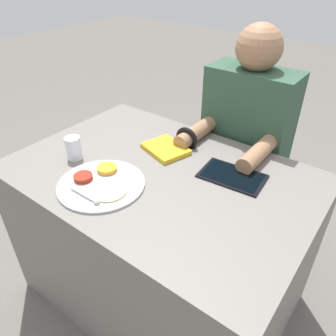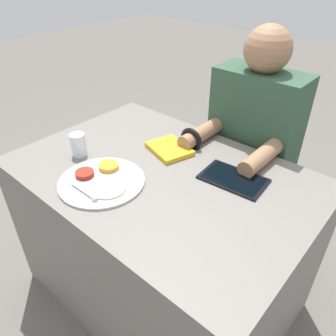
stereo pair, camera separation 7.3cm
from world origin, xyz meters
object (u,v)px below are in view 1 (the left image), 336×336
(tablet_device, at_px, (232,176))
(thali_tray, at_px, (101,183))
(person_diner, at_px, (242,161))
(red_notebook, at_px, (166,149))
(drinking_glass, at_px, (74,148))

(tablet_device, bearing_deg, thali_tray, -136.93)
(thali_tray, relative_size, person_diner, 0.26)
(thali_tray, bearing_deg, person_diner, 71.62)
(red_notebook, distance_m, tablet_device, 0.32)
(red_notebook, xyz_separation_m, person_diner, (0.20, 0.38, -0.18))
(thali_tray, height_order, tablet_device, thali_tray)
(person_diner, bearing_deg, drinking_glass, -125.37)
(thali_tray, relative_size, tablet_device, 1.27)
(tablet_device, distance_m, drinking_glass, 0.65)
(tablet_device, xyz_separation_m, drinking_glass, (-0.59, -0.28, 0.04))
(drinking_glass, bearing_deg, person_diner, 54.63)
(tablet_device, relative_size, drinking_glass, 2.63)
(thali_tray, height_order, red_notebook, thali_tray)
(thali_tray, xyz_separation_m, drinking_glass, (-0.22, 0.07, 0.04))
(tablet_device, bearing_deg, drinking_glass, -154.98)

